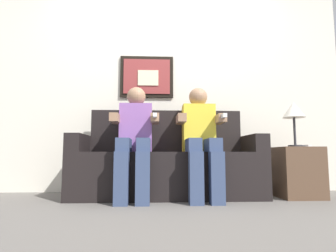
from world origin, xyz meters
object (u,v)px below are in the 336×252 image
(couch, at_px, (167,166))
(person_on_right, at_px, (201,136))
(side_table_right, at_px, (297,172))
(person_on_left, at_px, (135,136))
(table_lamp, at_px, (294,112))
(spare_remote_on_table, at_px, (306,146))

(couch, relative_size, person_on_right, 1.70)
(couch, bearing_deg, side_table_right, -4.68)
(couch, relative_size, side_table_right, 3.77)
(person_on_right, height_order, side_table_right, person_on_right)
(person_on_left, xyz_separation_m, side_table_right, (1.61, 0.06, -0.36))
(couch, relative_size, person_on_left, 1.70)
(person_on_left, height_order, side_table_right, person_on_left)
(couch, bearing_deg, table_lamp, -5.08)
(person_on_right, bearing_deg, side_table_right, 3.58)
(side_table_right, distance_m, spare_remote_on_table, 0.28)
(side_table_right, bearing_deg, couch, 175.32)
(person_on_left, distance_m, person_on_right, 0.64)
(person_on_right, relative_size, table_lamp, 2.41)
(person_on_left, height_order, person_on_right, same)
(couch, distance_m, table_lamp, 1.40)
(couch, xyz_separation_m, person_on_right, (0.32, -0.17, 0.29))
(couch, xyz_separation_m, spare_remote_on_table, (1.38, -0.15, 0.20))
(person_on_left, relative_size, spare_remote_on_table, 8.54)
(person_on_left, height_order, spare_remote_on_table, person_on_left)
(person_on_right, bearing_deg, table_lamp, 3.10)
(couch, height_order, spare_remote_on_table, couch)
(couch, relative_size, spare_remote_on_table, 14.52)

